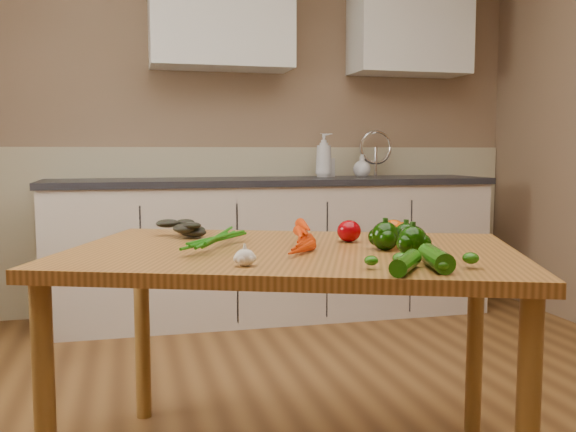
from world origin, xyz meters
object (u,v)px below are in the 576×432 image
at_px(garlic_bulb, 245,257).
at_px(pepper_c, 412,241).
at_px(zucchini_a, 436,258).
at_px(zucchini_b, 406,263).
at_px(soap_bottle_b, 326,163).
at_px(soap_bottle_c, 362,166).
at_px(leafy_greens, 177,223).
at_px(tomato_a, 349,231).
at_px(table, 292,275).
at_px(soap_bottle_a, 324,155).
at_px(tomato_b, 394,230).
at_px(carrot_bunch, 273,238).
at_px(pepper_b, 406,236).
at_px(pepper_a, 385,236).
at_px(tomato_c, 403,233).

distance_m(garlic_bulb, pepper_c, 0.51).
height_order(zucchini_a, zucchini_b, zucchini_a).
bearing_deg(soap_bottle_b, soap_bottle_c, -134.70).
relative_size(garlic_bulb, zucchini_a, 0.30).
xyz_separation_m(leafy_greens, tomato_a, (0.57, -0.28, -0.01)).
xyz_separation_m(table, soap_bottle_a, (0.77, 2.13, 0.37)).
bearing_deg(tomato_b, soap_bottle_c, 72.37).
xyz_separation_m(soap_bottle_c, pepper_c, (-0.72, -2.34, -0.17)).
height_order(table, zucchini_b, zucchini_b).
relative_size(soap_bottle_a, zucchini_a, 1.55).
xyz_separation_m(soap_bottle_c, carrot_bunch, (-1.09, -2.10, -0.18)).
xyz_separation_m(soap_bottle_a, leafy_greens, (-1.11, -1.75, -0.23)).
bearing_deg(pepper_b, pepper_a, -168.87).
relative_size(soap_bottle_c, carrot_bunch, 0.57).
distance_m(garlic_bulb, tomato_c, 0.67).
height_order(soap_bottle_a, zucchini_a, soap_bottle_a).
bearing_deg(zucchini_b, table, 112.53).
relative_size(soap_bottle_a, zucchini_b, 1.58).
distance_m(soap_bottle_b, tomato_b, 2.13).
bearing_deg(soap_bottle_b, zucchini_a, 142.55).
xyz_separation_m(tomato_a, zucchini_b, (-0.04, -0.55, -0.01)).
bearing_deg(tomato_a, tomato_c, -22.59).
bearing_deg(pepper_c, soap_bottle_a, 78.93).
xyz_separation_m(soap_bottle_c, zucchini_a, (-0.75, -2.53, -0.19)).
relative_size(carrot_bunch, zucchini_b, 1.43).
bearing_deg(pepper_a, soap_bottle_c, 71.14).
height_order(carrot_bunch, garlic_bulb, carrot_bunch).
height_order(soap_bottle_b, garlic_bulb, soap_bottle_b).
height_order(soap_bottle_a, soap_bottle_b, soap_bottle_a).
relative_size(pepper_a, tomato_b, 1.12).
distance_m(table, soap_bottle_b, 2.34).
distance_m(leafy_greens, tomato_c, 0.82).
relative_size(soap_bottle_a, tomato_a, 3.54).
distance_m(tomato_b, zucchini_a, 0.54).
bearing_deg(pepper_b, soap_bottle_c, 72.88).
height_order(leafy_greens, tomato_b, leafy_greens).
height_order(carrot_bunch, pepper_c, pepper_c).
height_order(table, tomato_c, tomato_c).
relative_size(pepper_c, zucchini_b, 0.49).
xyz_separation_m(soap_bottle_a, tomato_c, (-0.37, -2.10, -0.25)).
relative_size(leafy_greens, garlic_bulb, 3.64).
relative_size(pepper_b, pepper_c, 0.88).
relative_size(soap_bottle_b, tomato_c, 2.35).
xyz_separation_m(soap_bottle_c, garlic_bulb, (-1.23, -2.37, -0.19)).
bearing_deg(soap_bottle_c, pepper_a, -130.34).
bearing_deg(leafy_greens, soap_bottle_a, 57.65).
height_order(table, tomato_b, tomato_b).
bearing_deg(pepper_b, leafy_greens, 146.46).
xyz_separation_m(pepper_c, tomato_b, (0.09, 0.34, -0.01)).
distance_m(carrot_bunch, leafy_greens, 0.47).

